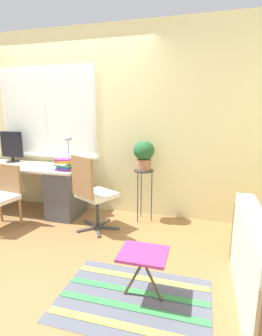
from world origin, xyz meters
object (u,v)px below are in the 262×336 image
Objects in this scene: book_stack at (64,164)px; folding_stool at (143,257)px; monitor at (12,147)px; desk_chair_wooden at (0,195)px; plant_stand at (144,176)px; desk_lamp at (68,144)px; office_chair_swivel at (92,192)px; mouse at (17,166)px; potted_plant at (144,153)px.

book_stack is 1.93m from folding_stool.
book_stack is (1.11, -0.35, -0.15)m from monitor.
plant_stand is at bearing 32.58° from desk_chair_wooden.
desk_lamp is (1.07, -0.12, 0.09)m from monitor.
desk_lamp is 0.86m from office_chair_swivel.
desk_lamp is 0.55× the size of desk_chair_wooden.
book_stack is 0.60m from office_chair_swivel.
monitor is at bearing 136.06° from mouse.
book_stack is 0.61× the size of potted_plant.
potted_plant reaches higher than desk_chair_wooden.
potted_plant is at bearing 32.58° from desk_chair_wooden.
office_chair_swivel is at bearing 21.03° from desk_chair_wooden.
mouse is at bearing -170.79° from plant_stand.
monitor is 1.99× the size of book_stack.
desk_chair_wooden is 1.91m from plant_stand.
folding_stool is at bearing -11.72° from desk_chair_wooden.
book_stack reaches higher than mouse.
mouse is 1.84m from plant_stand.
book_stack is at bearing -163.29° from plant_stand.
folding_stool is at bearing -76.96° from potted_plant.
mouse reaches higher than plant_stand.
book_stack is at bearing 138.53° from folding_stool.
desk_lamp is at bearing -175.33° from potted_plant.
office_chair_swivel is (1.19, 0.25, 0.07)m from desk_chair_wooden.
desk_lamp reaches higher than folding_stool.
office_chair_swivel is 1.36× the size of plant_stand.
plant_stand is 1.74× the size of folding_stool.
office_chair_swivel is at bearing -20.85° from book_stack.
potted_plant is at bearing -172.87° from plant_stand.
book_stack is 0.24× the size of office_chair_swivel.
desk_lamp is 1.87× the size of book_stack.
plant_stand is (1.82, 0.29, -0.10)m from mouse.
book_stack is 1.10m from potted_plant.
mouse is 1.30m from office_chair_swivel.
potted_plant is at bearing 9.21° from mouse.
desk_chair_wooden reaches higher than mouse.
desk_lamp is 1.17m from plant_stand.
mouse is 0.28× the size of book_stack.
plant_stand is 1.62m from folding_stool.
office_chair_swivel is at bearing -18.44° from monitor.
desk_lamp reaches higher than office_chair_swivel.
potted_plant is 0.95× the size of folding_stool.
folding_stool is (0.36, -1.56, -0.27)m from plant_stand.
potted_plant reaches higher than plant_stand.
monitor reaches higher than office_chair_swivel.
desk_lamp is at bearing -6.41° from monitor.
folding_stool is (2.18, -1.27, -0.37)m from mouse.
mouse is 1.85m from potted_plant.
book_stack is (0.04, -0.23, -0.25)m from desk_lamp.
monitor reaches higher than desk_chair_wooden.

